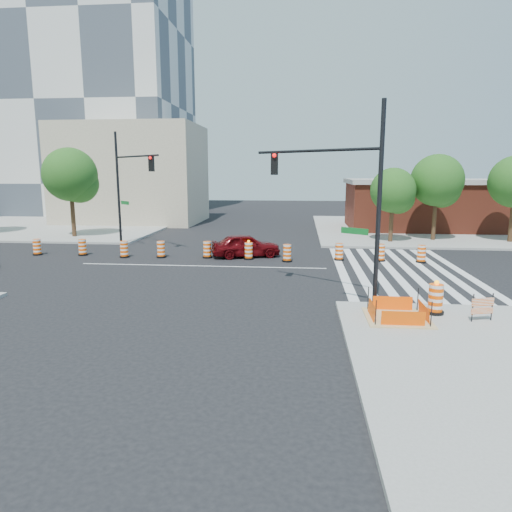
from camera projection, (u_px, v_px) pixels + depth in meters
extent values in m
plane|color=black|center=(202.00, 266.00, 25.82)|extent=(120.00, 120.00, 0.00)
cube|color=gray|center=(437.00, 229.00, 41.69)|extent=(22.00, 22.00, 0.15)
cube|color=gray|center=(62.00, 225.00, 45.15)|extent=(22.00, 22.00, 0.15)
cube|color=silver|center=(341.00, 269.00, 25.07)|extent=(0.45, 13.50, 0.01)
cube|color=silver|center=(358.00, 269.00, 24.98)|extent=(0.45, 13.50, 0.01)
cube|color=silver|center=(374.00, 269.00, 24.90)|extent=(0.45, 13.50, 0.01)
cube|color=silver|center=(391.00, 270.00, 24.81)|extent=(0.45, 13.50, 0.01)
cube|color=silver|center=(408.00, 270.00, 24.72)|extent=(0.45, 13.50, 0.01)
cube|color=silver|center=(425.00, 270.00, 24.64)|extent=(0.45, 13.50, 0.01)
cube|color=silver|center=(442.00, 271.00, 24.55)|extent=(0.45, 13.50, 0.01)
cube|color=silver|center=(460.00, 271.00, 24.46)|extent=(0.45, 13.50, 0.01)
cube|color=silver|center=(202.00, 266.00, 25.82)|extent=(14.00, 0.12, 0.01)
cube|color=tan|center=(397.00, 318.00, 16.12)|extent=(2.20, 2.20, 0.05)
cube|color=#FF5205|center=(403.00, 319.00, 15.19)|extent=(1.44, 0.02, 0.55)
cube|color=#FF5205|center=(393.00, 304.00, 16.95)|extent=(1.44, 0.02, 0.55)
cube|color=#FF5205|center=(372.00, 310.00, 16.16)|extent=(0.02, 1.44, 0.55)
cube|color=#FF5205|center=(424.00, 312.00, 15.98)|extent=(0.02, 1.44, 0.55)
cylinder|color=black|center=(376.00, 313.00, 15.24)|extent=(0.04, 0.04, 0.90)
cylinder|color=black|center=(431.00, 315.00, 15.07)|extent=(0.04, 0.04, 0.90)
cylinder|color=black|center=(368.00, 299.00, 17.01)|extent=(0.04, 0.04, 0.90)
cylinder|color=black|center=(418.00, 300.00, 16.83)|extent=(0.04, 0.04, 0.90)
cube|color=silver|center=(68.00, 32.00, 57.29)|extent=(28.00, 18.00, 45.00)
cube|color=maroon|center=(439.00, 207.00, 41.32)|extent=(16.00, 8.00, 4.20)
cube|color=gray|center=(441.00, 181.00, 40.90)|extent=(16.50, 8.50, 0.40)
cube|color=tan|center=(133.00, 174.00, 47.59)|extent=(14.00, 10.00, 10.00)
imported|color=#52070A|center=(246.00, 245.00, 28.48)|extent=(4.60, 2.94, 1.46)
cylinder|color=black|center=(379.00, 207.00, 16.69)|extent=(0.17, 0.17, 7.65)
cylinder|color=black|center=(314.00, 151.00, 18.14)|extent=(4.78, 3.37, 0.11)
cube|color=black|center=(274.00, 164.00, 19.50)|extent=(0.31, 0.27, 0.96)
sphere|color=#FF0C0C|center=(274.00, 155.00, 19.26)|extent=(0.17, 0.17, 0.17)
cube|color=#0C591E|center=(354.00, 231.00, 17.48)|extent=(0.97, 0.69, 0.24)
cylinder|color=black|center=(118.00, 188.00, 32.61)|extent=(0.18, 0.18, 7.88)
cylinder|color=black|center=(136.00, 156.00, 30.02)|extent=(4.38, 4.14, 0.12)
cube|color=black|center=(151.00, 164.00, 28.58)|extent=(0.32, 0.28, 0.98)
sphere|color=#FF0C0C|center=(150.00, 158.00, 28.34)|extent=(0.18, 0.18, 0.18)
cube|color=#0C591E|center=(125.00, 203.00, 32.06)|extent=(0.89, 0.84, 0.25)
cylinder|color=black|center=(435.00, 312.00, 16.67)|extent=(0.64, 0.64, 0.11)
cylinder|color=#FF5505|center=(436.00, 298.00, 16.57)|extent=(0.51, 0.51, 1.01)
sphere|color=#FF990C|center=(437.00, 282.00, 16.46)|extent=(0.17, 0.17, 0.17)
cube|color=#FF5505|center=(483.00, 302.00, 15.73)|extent=(0.81, 0.26, 0.27)
cube|color=#FF5505|center=(482.00, 311.00, 15.79)|extent=(0.81, 0.26, 0.22)
cylinder|color=black|center=(473.00, 308.00, 15.70)|extent=(0.04, 0.04, 0.98)
cylinder|color=black|center=(492.00, 307.00, 15.83)|extent=(0.04, 0.04, 0.98)
cylinder|color=#382314|center=(73.00, 210.00, 36.29)|extent=(0.34, 0.34, 4.47)
sphere|color=#174A15|center=(70.00, 175.00, 35.78)|extent=(4.19, 4.19, 4.19)
sphere|color=#174A15|center=(79.00, 184.00, 36.17)|extent=(3.08, 3.08, 3.08)
sphere|color=#174A15|center=(64.00, 180.00, 35.69)|extent=(2.80, 2.80, 2.80)
cylinder|color=#382314|center=(391.00, 220.00, 33.66)|extent=(0.30, 0.30, 3.49)
sphere|color=#174A15|center=(393.00, 190.00, 33.27)|extent=(3.27, 3.27, 3.27)
sphere|color=#174A15|center=(398.00, 198.00, 33.60)|extent=(2.40, 2.40, 2.40)
sphere|color=#174A15|center=(388.00, 195.00, 33.18)|extent=(2.18, 2.18, 2.18)
cylinder|color=#382314|center=(435.00, 215.00, 34.39)|extent=(0.30, 0.30, 4.11)
sphere|color=#174A15|center=(437.00, 180.00, 33.92)|extent=(3.86, 3.86, 3.86)
sphere|color=#174A15|center=(442.00, 189.00, 34.27)|extent=(2.83, 2.83, 2.83)
sphere|color=#174A15|center=(432.00, 186.00, 33.85)|extent=(2.57, 2.57, 2.57)
cylinder|color=#382314|center=(512.00, 216.00, 33.54)|extent=(0.35, 0.35, 4.05)
sphere|color=#174A15|center=(510.00, 187.00, 32.98)|extent=(2.53, 2.53, 2.53)
cylinder|color=black|center=(38.00, 254.00, 29.23)|extent=(0.60, 0.60, 0.10)
cylinder|color=#FF5505|center=(37.00, 246.00, 29.14)|extent=(0.48, 0.48, 0.95)
cylinder|color=black|center=(83.00, 255.00, 29.11)|extent=(0.60, 0.60, 0.10)
cylinder|color=#FF5505|center=(82.00, 247.00, 29.01)|extent=(0.48, 0.48, 0.95)
cylinder|color=black|center=(125.00, 257.00, 28.39)|extent=(0.60, 0.60, 0.10)
cylinder|color=#FF5505|center=(124.00, 249.00, 28.30)|extent=(0.48, 0.48, 0.95)
cylinder|color=black|center=(161.00, 257.00, 28.37)|extent=(0.60, 0.60, 0.10)
cylinder|color=#FF5505|center=(161.00, 249.00, 28.27)|extent=(0.48, 0.48, 0.95)
cylinder|color=black|center=(207.00, 257.00, 28.25)|extent=(0.60, 0.60, 0.10)
cylinder|color=#FF5505|center=(207.00, 249.00, 28.16)|extent=(0.48, 0.48, 0.95)
cylinder|color=black|center=(249.00, 258.00, 27.81)|extent=(0.60, 0.60, 0.10)
cylinder|color=#FF5505|center=(249.00, 250.00, 27.72)|extent=(0.48, 0.48, 0.95)
sphere|color=#FF990C|center=(249.00, 241.00, 27.62)|extent=(0.16, 0.16, 0.16)
cylinder|color=black|center=(287.00, 261.00, 27.08)|extent=(0.60, 0.60, 0.10)
cylinder|color=#FF5505|center=(287.00, 252.00, 26.99)|extent=(0.48, 0.48, 0.95)
cylinder|color=black|center=(339.00, 259.00, 27.50)|extent=(0.60, 0.60, 0.10)
cylinder|color=#FF5505|center=(339.00, 251.00, 27.40)|extent=(0.48, 0.48, 0.95)
cylinder|color=black|center=(380.00, 260.00, 27.22)|extent=(0.60, 0.60, 0.10)
cylinder|color=#FF5505|center=(381.00, 252.00, 27.13)|extent=(0.48, 0.48, 0.95)
cylinder|color=black|center=(421.00, 262.00, 26.79)|extent=(0.60, 0.60, 0.10)
cylinder|color=#FF5505|center=(422.00, 253.00, 26.69)|extent=(0.48, 0.48, 0.95)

